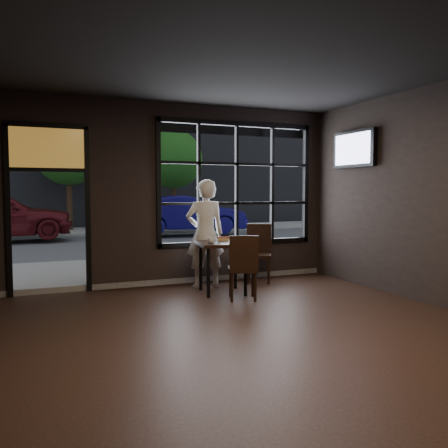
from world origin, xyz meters
name	(u,v)px	position (x,y,z in m)	size (l,w,h in m)	color
floor	(267,341)	(0.00, 0.00, -0.01)	(6.00, 7.00, 0.02)	black
ceiling	(269,46)	(0.00, 0.00, 3.21)	(6.00, 7.00, 0.02)	black
window_frame	(237,184)	(1.20, 3.50, 1.80)	(3.06, 0.12, 2.28)	black
stained_transom	(47,148)	(-2.10, 3.50, 2.35)	(1.20, 0.06, 0.70)	orange
street_asphalt	(72,220)	(0.00, 24.00, -0.02)	(60.00, 41.00, 0.04)	#545456
building_across	(71,84)	(0.00, 23.00, 7.50)	(28.00, 12.00, 15.00)	#5B5956
cafe_table	(222,267)	(0.49, 2.48, 0.42)	(0.77, 0.77, 0.84)	black
chair_near	(243,267)	(0.60, 1.94, 0.50)	(0.43, 0.43, 1.00)	black
chair_window	(259,253)	(1.45, 3.07, 0.53)	(0.46, 0.46, 1.06)	black
man	(205,233)	(0.40, 3.05, 0.93)	(0.68, 0.45, 1.86)	silver
hotdog	(223,239)	(0.58, 2.66, 0.86)	(0.20, 0.08, 0.06)	tan
cup	(211,241)	(0.24, 2.35, 0.88)	(0.12, 0.12, 0.10)	silver
tv	(354,149)	(2.93, 2.29, 2.40)	(0.12, 1.10, 0.64)	black
navy_car	(189,214)	(3.11, 12.07, 0.79)	(1.47, 4.21, 1.39)	#0E0A53
tree_left	(68,152)	(-0.82, 15.40, 3.21)	(2.67, 2.67, 4.56)	#332114
tree_right	(173,159)	(3.35, 14.82, 2.99)	(2.49, 2.49, 4.25)	#332114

